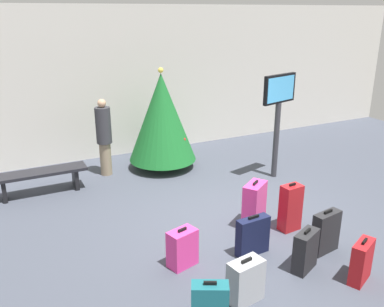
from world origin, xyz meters
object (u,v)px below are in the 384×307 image
object	(u,v)px
holiday_tree	(162,117)
suitcase_5	(361,262)
flight_info_kiosk	(279,106)
suitcase_3	(182,248)
suitcase_1	(305,251)
suitcase_7	(254,205)
waiting_bench	(40,176)
traveller_0	(104,136)
suitcase_4	(253,236)
suitcase_6	(290,208)
suitcase_2	(326,232)
suitcase_0	(246,281)

from	to	relation	value
holiday_tree	suitcase_5	size ratio (longest dim) A/B	3.70
flight_info_kiosk	suitcase_3	xyz separation A→B (m)	(-3.21, -2.14, -1.29)
suitcase_1	suitcase_7	bearing A→B (deg)	87.51
waiting_bench	traveller_0	bearing A→B (deg)	17.28
traveller_0	suitcase_3	distance (m)	3.93
holiday_tree	waiting_bench	world-z (taller)	holiday_tree
suitcase_4	suitcase_6	world-z (taller)	suitcase_6
suitcase_2	suitcase_3	world-z (taller)	suitcase_2
suitcase_1	suitcase_7	size ratio (longest dim) A/B	0.77
suitcase_2	suitcase_6	xyz separation A→B (m)	(-0.05, 0.76, 0.07)
flight_info_kiosk	suitcase_6	size ratio (longest dim) A/B	2.69
suitcase_1	suitcase_6	size ratio (longest dim) A/B	0.76
suitcase_5	suitcase_0	bearing A→B (deg)	167.90
waiting_bench	traveller_0	size ratio (longest dim) A/B	1.06
suitcase_5	suitcase_2	bearing A→B (deg)	83.66
suitcase_2	suitcase_5	size ratio (longest dim) A/B	1.10
suitcase_5	suitcase_7	size ratio (longest dim) A/B	0.76
flight_info_kiosk	suitcase_6	xyz separation A→B (m)	(-1.19, -2.00, -1.17)
suitcase_4	waiting_bench	bearing A→B (deg)	125.04
waiting_bench	suitcase_0	size ratio (longest dim) A/B	2.99
holiday_tree	suitcase_7	xyz separation A→B (m)	(0.31, -3.25, -0.80)
traveller_0	suitcase_7	world-z (taller)	traveller_0
holiday_tree	suitcase_6	world-z (taller)	holiday_tree
holiday_tree	suitcase_0	world-z (taller)	holiday_tree
suitcase_1	suitcase_4	bearing A→B (deg)	123.08
suitcase_1	suitcase_7	world-z (taller)	suitcase_7
suitcase_5	flight_info_kiosk	bearing A→B (deg)	70.79
flight_info_kiosk	suitcase_7	size ratio (longest dim) A/B	2.74
traveller_0	suitcase_7	size ratio (longest dim) A/B	2.08
suitcase_6	suitcase_7	world-z (taller)	suitcase_6
suitcase_1	suitcase_3	size ratio (longest dim) A/B	1.06
suitcase_6	waiting_bench	bearing A→B (deg)	136.76
suitcase_2	suitcase_7	size ratio (longest dim) A/B	0.84
suitcase_7	suitcase_6	bearing A→B (deg)	-36.27
suitcase_0	suitcase_3	bearing A→B (deg)	110.44
suitcase_2	suitcase_4	distance (m)	1.10
waiting_bench	suitcase_6	world-z (taller)	suitcase_6
suitcase_1	suitcase_4	distance (m)	0.79
traveller_0	suitcase_6	xyz separation A→B (m)	(2.07, -3.74, -0.50)
suitcase_0	holiday_tree	bearing A→B (deg)	79.80
waiting_bench	suitcase_4	distance (m)	4.43
suitcase_4	suitcase_7	world-z (taller)	suitcase_7
waiting_bench	suitcase_0	distance (m)	4.85
waiting_bench	suitcase_6	bearing A→B (deg)	-43.24
suitcase_3	suitcase_1	bearing A→B (deg)	-29.61
suitcase_0	suitcase_2	size ratio (longest dim) A/B	0.88
flight_info_kiosk	suitcase_7	xyz separation A→B (m)	(-1.66, -1.65, -1.18)
waiting_bench	suitcase_5	distance (m)	5.93
holiday_tree	suitcase_6	bearing A→B (deg)	-77.78
suitcase_5	suitcase_1	bearing A→B (deg)	133.32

